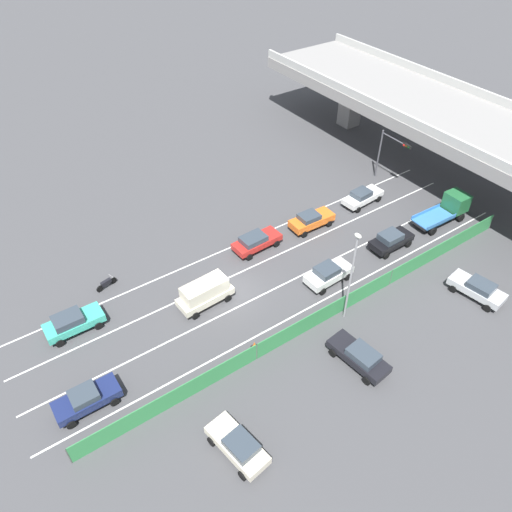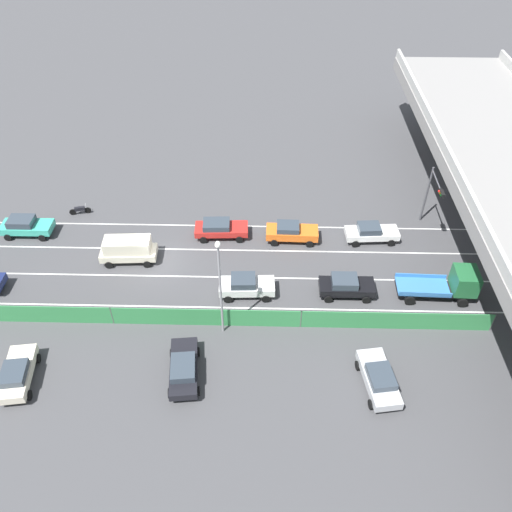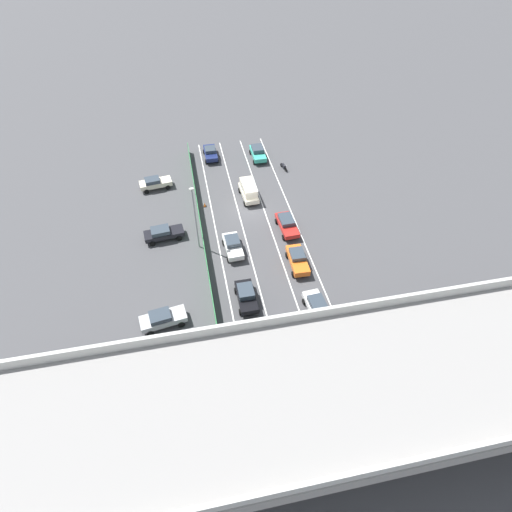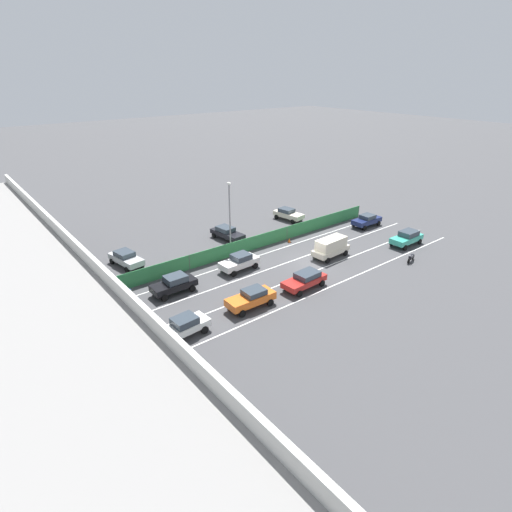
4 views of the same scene
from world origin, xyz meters
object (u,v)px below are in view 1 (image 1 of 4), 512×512
(flatbed_truck_blue, at_px, (449,208))
(traffic_light, at_px, (390,149))
(car_sedan_black, at_px, (391,240))
(car_van_cream, at_px, (205,292))
(motorcycle, at_px, (106,283))
(parked_sedan_cream, at_px, (238,445))
(street_lamp, at_px, (352,270))
(parked_wagon_silver, at_px, (478,288))
(car_sedan_red, at_px, (256,241))
(car_sedan_navy, at_px, (86,399))
(car_hatchback_white, at_px, (328,273))
(car_sedan_white, at_px, (362,196))
(traffic_cone, at_px, (254,345))
(parked_sedan_dark, at_px, (360,356))
(car_taxi_teal, at_px, (72,322))
(car_taxi_orange, at_px, (311,220))

(flatbed_truck_blue, bearing_deg, traffic_light, -179.51)
(car_sedan_black, bearing_deg, car_van_cream, -101.42)
(car_van_cream, height_order, motorcycle, car_van_cream)
(parked_sedan_cream, relative_size, street_lamp, 0.54)
(flatbed_truck_blue, distance_m, traffic_light, 8.74)
(parked_wagon_silver, bearing_deg, car_sedan_red, -143.28)
(car_sedan_navy, height_order, parked_wagon_silver, parked_wagon_silver)
(car_hatchback_white, height_order, parked_sedan_cream, car_hatchback_white)
(car_sedan_white, xyz_separation_m, motorcycle, (-3.16, -26.25, -0.41))
(car_sedan_white, xyz_separation_m, car_sedan_navy, (6.89, -31.50, 0.00))
(car_hatchback_white, distance_m, traffic_cone, 9.40)
(parked_wagon_silver, bearing_deg, flatbed_truck_blue, 141.43)
(car_sedan_red, bearing_deg, car_hatchback_white, 19.78)
(car_van_cream, bearing_deg, street_lamp, 48.06)
(motorcycle, height_order, parked_sedan_dark, parked_sedan_dark)
(parked_sedan_dark, bearing_deg, car_sedan_red, 175.14)
(car_taxi_teal, relative_size, car_sedan_red, 0.94)
(car_sedan_red, xyz_separation_m, car_sedan_black, (6.89, 10.19, 0.05))
(car_taxi_teal, bearing_deg, traffic_cone, 48.64)
(car_taxi_teal, height_order, car_sedan_white, car_taxi_teal)
(car_taxi_orange, relative_size, flatbed_truck_blue, 0.77)
(car_sedan_red, distance_m, car_sedan_black, 12.30)
(car_sedan_black, bearing_deg, street_lamp, -66.87)
(car_sedan_white, xyz_separation_m, flatbed_truck_blue, (6.68, 5.04, 0.45))
(parked_sedan_dark, bearing_deg, car_hatchback_white, 153.95)
(car_sedan_white, relative_size, parked_sedan_dark, 0.97)
(car_sedan_black, distance_m, car_taxi_orange, 7.65)
(car_sedan_black, xyz_separation_m, parked_sedan_cream, (8.61, -22.20, -0.04))
(car_hatchback_white, relative_size, car_sedan_navy, 1.00)
(motorcycle, bearing_deg, parked_sedan_dark, 33.96)
(car_sedan_black, bearing_deg, parked_sedan_cream, -68.80)
(car_taxi_orange, xyz_separation_m, parked_wagon_silver, (14.92, 5.24, -0.02))
(car_van_cream, xyz_separation_m, car_hatchback_white, (3.68, 9.81, -0.32))
(parked_sedan_dark, height_order, parked_wagon_silver, parked_wagon_silver)
(car_sedan_white, relative_size, street_lamp, 0.56)
(motorcycle, xyz_separation_m, parked_wagon_silver, (18.23, 24.60, 0.43))
(car_sedan_white, bearing_deg, parked_sedan_dark, -44.52)
(car_hatchback_white, xyz_separation_m, flatbed_truck_blue, (-0.12, 15.57, 0.40))
(car_taxi_teal, relative_size, flatbed_truck_blue, 0.75)
(car_taxi_orange, height_order, traffic_cone, car_taxi_orange)
(car_van_cream, bearing_deg, parked_sedan_cream, -21.27)
(car_hatchback_white, xyz_separation_m, car_sedan_red, (-7.04, -2.53, -0.04))
(car_hatchback_white, distance_m, parked_sedan_dark, 8.62)
(parked_sedan_cream, bearing_deg, street_lamp, 109.80)
(car_sedan_red, bearing_deg, car_sedan_black, 55.95)
(street_lamp, bearing_deg, car_sedan_navy, -100.72)
(street_lamp, bearing_deg, traffic_light, 125.70)
(car_taxi_orange, xyz_separation_m, parked_sedan_cream, (15.11, -18.17, -0.02))
(car_van_cream, height_order, traffic_cone, car_van_cream)
(car_taxi_orange, distance_m, street_lamp, 12.31)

